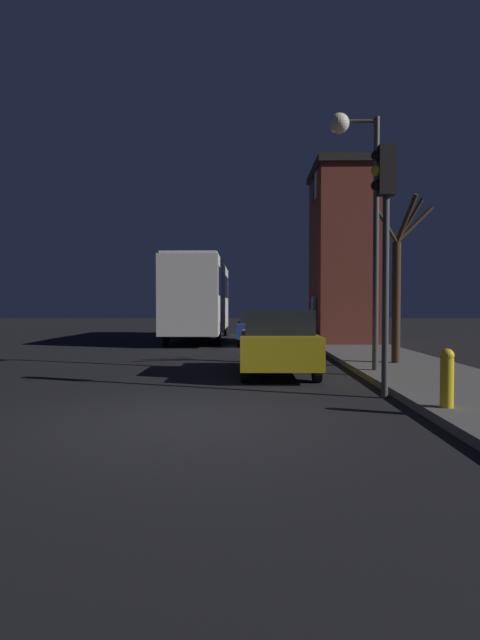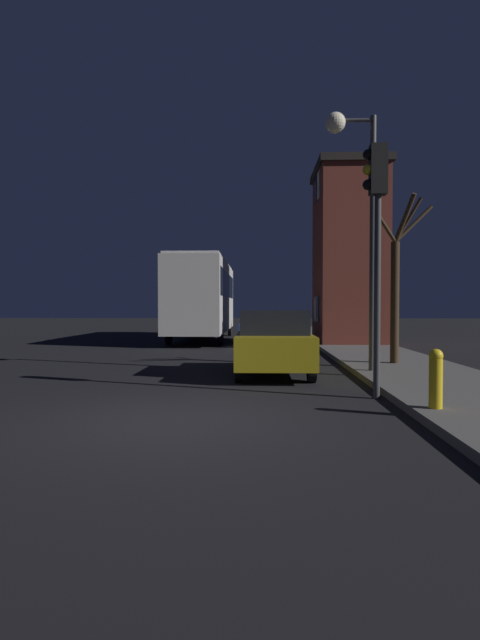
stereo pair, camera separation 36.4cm
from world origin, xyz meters
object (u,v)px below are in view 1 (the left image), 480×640
(bus, at_px, (200,294))
(car_mid_lane, at_px, (258,326))
(streetlamp, at_px, (358,183))
(car_near_lane, at_px, (278,342))
(traffic_light, at_px, (384,218))
(fire_hydrant, at_px, (447,376))
(bare_tree, at_px, (398,284))

(bus, height_order, car_mid_lane, bus)
(streetlamp, xyz_separation_m, car_near_lane, (-1.91, 0.14, -3.83))
(traffic_light, relative_size, fire_hydrant, 5.09)
(bus, height_order, car_near_lane, bus)
(streetlamp, bearing_deg, traffic_light, -93.02)
(traffic_light, relative_size, bus, 0.45)
(streetlamp, xyz_separation_m, traffic_light, (-0.15, -2.92, -1.35))
(car_mid_lane, bearing_deg, bus, 136.20)
(streetlamp, height_order, car_near_lane, streetlamp)
(bus, bearing_deg, fire_hydrant, -72.27)
(traffic_light, relative_size, car_mid_lane, 1.07)
(bus, xyz_separation_m, car_near_lane, (3.11, -12.40, -1.48))
(bare_tree, xyz_separation_m, car_near_lane, (-3.35, -1.40, -1.48))
(bare_tree, height_order, car_mid_lane, bare_tree)
(car_near_lane, relative_size, car_mid_lane, 0.88)
(traffic_light, height_order, car_near_lane, traffic_light)
(traffic_light, height_order, car_mid_lane, traffic_light)
(streetlamp, relative_size, bus, 0.60)
(streetlamp, height_order, fire_hydrant, streetlamp)
(bus, relative_size, fire_hydrant, 11.43)
(traffic_light, bearing_deg, car_mid_lane, 99.04)
(bare_tree, xyz_separation_m, bus, (-6.46, 11.00, 0.01))
(traffic_light, bearing_deg, car_near_lane, 119.77)
(traffic_light, distance_m, fire_hydrant, 3.12)
(car_mid_lane, bearing_deg, streetlamp, -77.48)
(streetlamp, distance_m, bus, 13.71)
(bus, bearing_deg, bare_tree, -59.56)
(car_near_lane, bearing_deg, fire_hydrant, -63.10)
(streetlamp, height_order, traffic_light, streetlamp)
(fire_hydrant, bearing_deg, bare_tree, 80.16)
(streetlamp, relative_size, car_near_lane, 1.62)
(car_near_lane, distance_m, fire_hydrant, 5.13)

